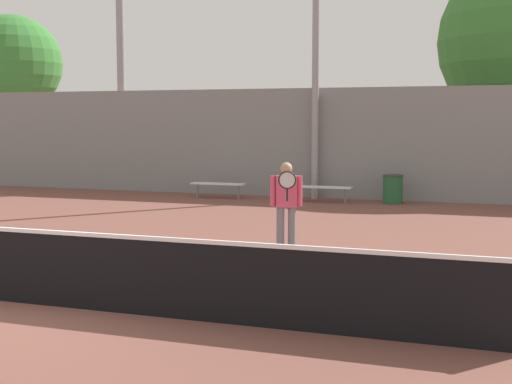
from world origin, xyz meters
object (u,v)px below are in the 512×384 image
at_px(bench_adjacent_court, 218,185).
at_px(trash_bin, 393,189).
at_px(tennis_net, 33,266).
at_px(light_pole_near_left, 120,8).
at_px(tennis_player, 286,201).
at_px(bench_courtside_near, 321,188).
at_px(tree_green_broad, 13,64).

distance_m(bench_adjacent_court, trash_bin, 5.19).
height_order(tennis_net, light_pole_near_left, light_pole_near_left).
bearing_deg(tennis_player, tennis_net, -133.84).
bearing_deg(bench_adjacent_court, tennis_player, -59.73).
bearing_deg(light_pole_near_left, bench_adjacent_court, -17.39).
relative_size(bench_courtside_near, bench_adjacent_court, 1.06).
height_order(tennis_player, trash_bin, tennis_player).
distance_m(tennis_net, trash_bin, 12.81).
bearing_deg(tennis_net, trash_bin, 77.99).
xyz_separation_m(light_pole_near_left, trash_bin, (9.12, -0.94, -5.58)).
height_order(tennis_player, bench_courtside_near, tennis_player).
bearing_deg(tree_green_broad, bench_adjacent_court, -28.13).
distance_m(light_pole_near_left, trash_bin, 10.73).
bearing_deg(tennis_net, light_pole_near_left, 115.59).
bearing_deg(bench_adjacent_court, tennis_net, -78.38).
xyz_separation_m(tennis_net, tree_green_broad, (-14.95, 18.88, 4.26)).
relative_size(bench_courtside_near, tree_green_broad, 0.25).
distance_m(light_pole_near_left, tree_green_broad, 10.15).
height_order(light_pole_near_left, tree_green_broad, light_pole_near_left).
bearing_deg(bench_adjacent_court, tree_green_broad, 151.87).
xyz_separation_m(tennis_player, bench_courtside_near, (-1.31, 7.71, -0.50)).
height_order(tennis_net, bench_adjacent_court, tennis_net).
bearing_deg(light_pole_near_left, tennis_player, -46.68).
relative_size(tennis_net, tennis_player, 7.39).
xyz_separation_m(tennis_net, bench_adjacent_court, (-2.52, 12.24, -0.09)).
distance_m(tennis_player, light_pole_near_left, 13.30).
height_order(bench_adjacent_court, tree_green_broad, tree_green_broad).
bearing_deg(bench_courtside_near, tree_green_broad, 156.96).
distance_m(tennis_net, bench_courtside_near, 12.25).
height_order(tennis_player, light_pole_near_left, light_pole_near_left).
distance_m(tennis_net, tennis_player, 4.96).
bearing_deg(tree_green_broad, bench_courtside_near, -23.04).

